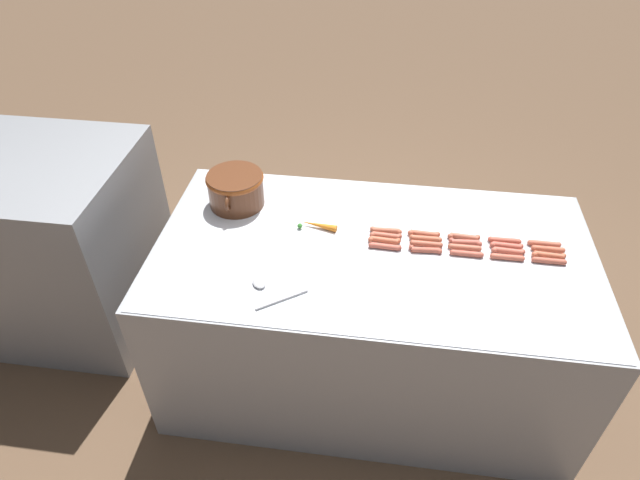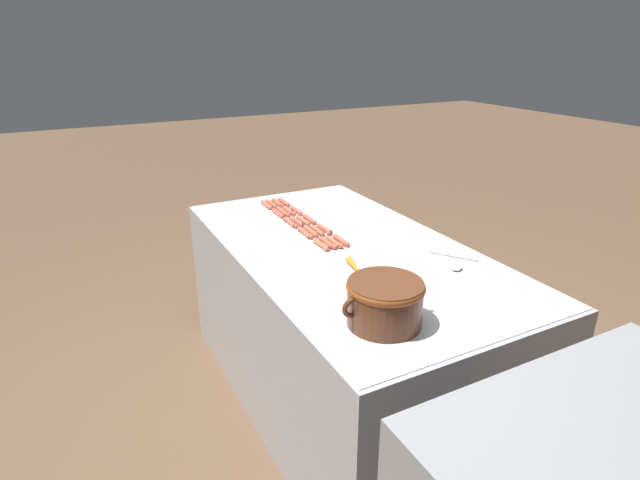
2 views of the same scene
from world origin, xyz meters
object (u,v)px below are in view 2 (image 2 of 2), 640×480
hot_dog_5 (278,203)px  hot_dog_9 (334,242)px  hot_dog_13 (311,231)px  hot_dog_16 (278,213)px  hot_dog_6 (289,211)px  hot_dog_7 (303,221)px  hot_dog_17 (291,223)px  hot_dog_12 (297,221)px  hot_dog_2 (309,219)px  hot_dog_11 (283,212)px  hot_dog_19 (321,244)px  serving_spoon (455,263)px  hot_dog_4 (341,240)px  hot_dog_15 (266,205)px  hot_dog_1 (296,210)px  bean_pot (385,300)px  hot_dog_14 (328,243)px  hot_dog_18 (305,233)px  carrot (356,268)px  hot_dog_3 (324,229)px  hot_dog_10 (271,204)px  hot_dog_0 (283,202)px  hot_dog_8 (317,230)px

hot_dog_5 → hot_dog_9: (0.00, 0.70, 0.00)m
hot_dog_13 → hot_dog_16: 0.35m
hot_dog_6 → hot_dog_16: bearing=5.5°
hot_dog_7 → hot_dog_17: bearing=-1.2°
hot_dog_6 → hot_dog_12: same height
hot_dog_2 → hot_dog_11: 0.19m
hot_dog_6 → hot_dog_19: 0.53m
hot_dog_2 → serving_spoon: (-0.32, 0.80, -0.00)m
hot_dog_11 → serving_spoon: hot_dog_11 is taller
hot_dog_4 → hot_dog_15: (0.11, -0.69, 0.00)m
hot_dog_1 → hot_dog_13: (0.07, 0.34, 0.00)m
hot_dog_2 → hot_dog_7: size_ratio=1.00×
hot_dog_2 → bean_pot: size_ratio=0.43×
hot_dog_12 → hot_dog_16: (0.04, -0.17, 0.00)m
hot_dog_11 → hot_dog_14: bearing=90.3°
hot_dog_11 → hot_dog_12: (-0.00, 0.18, 0.00)m
hot_dog_2 → hot_dog_19: bearing=72.7°
hot_dog_1 → hot_dog_18: size_ratio=1.00×
carrot → hot_dog_12: bearing=-92.4°
hot_dog_5 → bean_pot: 1.43m
hot_dog_12 → hot_dog_16: same height
hot_dog_15 → hot_dog_3: bearing=102.0°
hot_dog_15 → bean_pot: 1.41m
hot_dog_11 → hot_dog_16: 0.03m
hot_dog_14 → hot_dog_19: bearing=1.2°
hot_dog_10 → hot_dog_17: 0.36m
hot_dog_5 → hot_dog_17: 0.36m
hot_dog_0 → hot_dog_11: size_ratio=1.00×
hot_dog_13 → hot_dog_19: size_ratio=1.00×
hot_dog_8 → hot_dog_13: size_ratio=1.00×
hot_dog_15 → hot_dog_18: bearing=90.1°
hot_dog_0 → hot_dog_17: size_ratio=1.00×
hot_dog_0 → hot_dog_13: bearing=81.9°
hot_dog_17 → hot_dog_1: bearing=-122.6°
hot_dog_11 → hot_dog_17: bearing=78.7°
hot_dog_8 → hot_dog_15: size_ratio=1.00×
hot_dog_8 → hot_dog_13: 0.04m
hot_dog_12 → carrot: (0.03, 0.66, 0.00)m
bean_pot → hot_dog_12: bearing=-98.7°
hot_dog_7 → hot_dog_18: (0.07, 0.17, 0.00)m
hot_dog_8 → hot_dog_11: size_ratio=1.00×
hot_dog_15 → bean_pot: size_ratio=0.43×
carrot → hot_dog_11: bearing=-91.8°
hot_dog_12 → hot_dog_17: size_ratio=1.00×
hot_dog_2 → hot_dog_11: same height
hot_dog_3 → hot_dog_12: same height
hot_dog_5 → hot_dog_15: 0.08m
hot_dog_3 → hot_dog_9: (0.04, 0.18, 0.00)m
hot_dog_4 → serving_spoon: hot_dog_4 is taller
hot_dog_8 → hot_dog_16: same height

